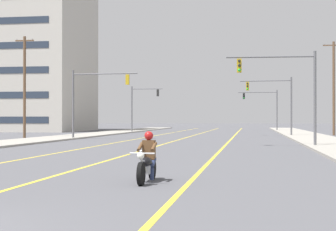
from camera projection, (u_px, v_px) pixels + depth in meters
name	position (u px, v px, depth m)	size (l,w,h in m)	color
lane_stripe_center	(188.00, 137.00, 52.62)	(0.16, 100.00, 0.01)	yellow
lane_stripe_left	(149.00, 137.00, 53.24)	(0.16, 100.00, 0.01)	yellow
lane_stripe_right	(233.00, 137.00, 51.93)	(0.16, 100.00, 0.01)	yellow
sidewalk_kerb_right	(317.00, 139.00, 45.83)	(4.40, 110.00, 0.14)	#9E998E
sidewalk_kerb_left	(63.00, 137.00, 49.44)	(4.40, 110.00, 0.14)	#9E998E
motorcycle_with_rider	(147.00, 162.00, 15.15)	(0.70, 2.19, 1.46)	black
traffic_signal_near_right	(288.00, 83.00, 33.98)	(5.78, 0.60, 6.20)	#56565B
traffic_signal_near_left	(92.00, 93.00, 47.09)	(6.03, 0.37, 6.20)	#56565B
traffic_signal_mid_right	(276.00, 97.00, 55.29)	(5.42, 0.47, 6.20)	#56565B
traffic_signal_mid_left	(141.00, 102.00, 70.50)	(4.24, 0.46, 6.20)	#56565B
traffic_signal_far_right	(265.00, 103.00, 79.55)	(5.90, 0.37, 6.20)	#56565B
utility_pole_left_near	(25.00, 85.00, 49.95)	(1.85, 0.26, 9.67)	brown
utility_pole_right_far	(334.00, 86.00, 57.96)	(2.29, 0.26, 10.36)	brown
apartment_building_far_left_block	(9.00, 52.00, 80.11)	(23.55, 17.04, 23.98)	#B2ADA3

